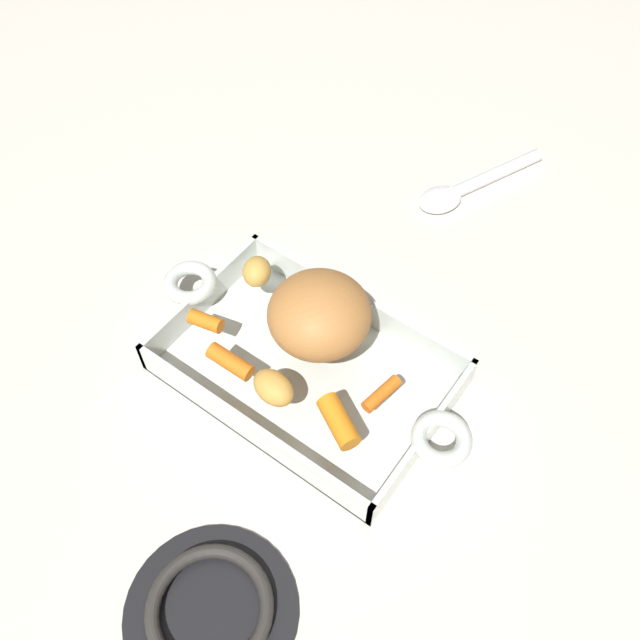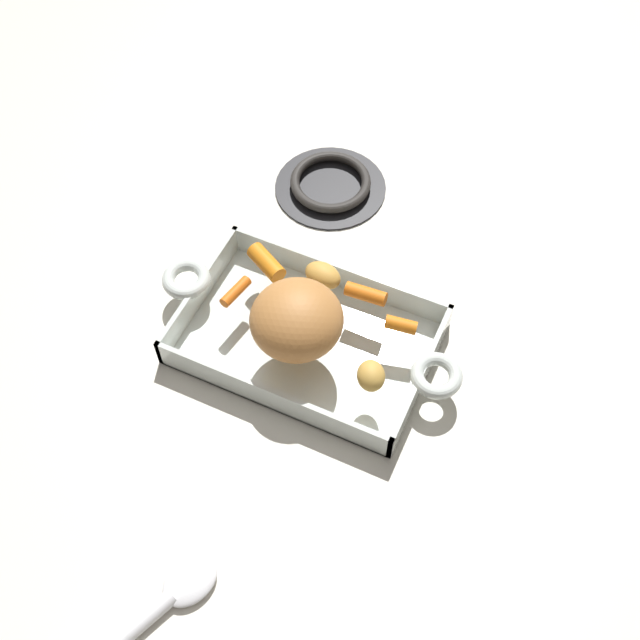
% 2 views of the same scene
% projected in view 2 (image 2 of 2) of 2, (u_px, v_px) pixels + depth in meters
% --- Properties ---
extents(ground_plane, '(2.26, 2.26, 0.00)m').
position_uv_depth(ground_plane, '(307.00, 343.00, 1.04)').
color(ground_plane, silver).
extents(roasting_dish, '(0.42, 0.21, 0.05)m').
position_uv_depth(roasting_dish, '(307.00, 336.00, 1.03)').
color(roasting_dish, silver).
rests_on(roasting_dish, ground_plane).
extents(pork_roast, '(0.16, 0.16, 0.08)m').
position_uv_depth(pork_roast, '(297.00, 320.00, 0.95)').
color(pork_roast, '#B9793D').
rests_on(pork_roast, roasting_dish).
extents(baby_carrot_center_left, '(0.02, 0.05, 0.02)m').
position_uv_depth(baby_carrot_center_left, '(235.00, 292.00, 1.01)').
color(baby_carrot_center_left, orange).
rests_on(baby_carrot_center_left, roasting_dish).
extents(baby_carrot_northwest, '(0.06, 0.02, 0.02)m').
position_uv_depth(baby_carrot_northwest, '(366.00, 294.00, 1.01)').
color(baby_carrot_northwest, orange).
rests_on(baby_carrot_northwest, roasting_dish).
extents(baby_carrot_short, '(0.06, 0.05, 0.02)m').
position_uv_depth(baby_carrot_short, '(266.00, 263.00, 1.03)').
color(baby_carrot_short, orange).
rests_on(baby_carrot_short, roasting_dish).
extents(baby_carrot_center_right, '(0.04, 0.02, 0.02)m').
position_uv_depth(baby_carrot_center_right, '(401.00, 325.00, 0.98)').
color(baby_carrot_center_right, orange).
rests_on(baby_carrot_center_right, roasting_dish).
extents(potato_corner, '(0.05, 0.05, 0.03)m').
position_uv_depth(potato_corner, '(371.00, 376.00, 0.94)').
color(potato_corner, gold).
rests_on(potato_corner, roasting_dish).
extents(potato_golden_small, '(0.06, 0.04, 0.03)m').
position_uv_depth(potato_golden_small, '(323.00, 275.00, 1.02)').
color(potato_golden_small, gold).
rests_on(potato_golden_small, roasting_dish).
extents(stove_burner_rear, '(0.17, 0.17, 0.02)m').
position_uv_depth(stove_burner_rear, '(330.00, 184.00, 1.19)').
color(stove_burner_rear, black).
rests_on(stove_burner_rear, ground_plane).
extents(serving_spoon, '(0.11, 0.21, 0.02)m').
position_uv_depth(serving_spoon, '(152.00, 614.00, 0.84)').
color(serving_spoon, white).
rests_on(serving_spoon, ground_plane).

